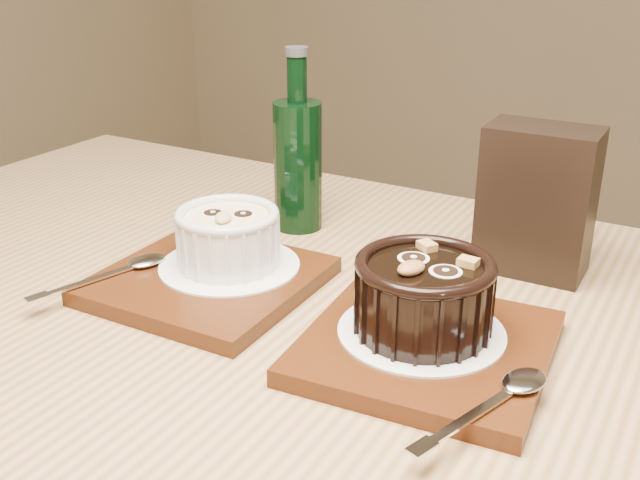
{
  "coord_description": "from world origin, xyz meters",
  "views": [
    {
      "loc": [
        0.27,
        -0.26,
        1.06
      ],
      "look_at": [
        -0.02,
        0.24,
        0.81
      ],
      "focal_mm": 42.0,
      "sensor_mm": 36.0,
      "label": 1
    }
  ],
  "objects_px": {
    "tray_left": "(208,281)",
    "ramekin_dark": "(424,292)",
    "ramekin_white": "(228,235)",
    "table": "(297,441)",
    "tray_right": "(426,347)",
    "condiment_stand": "(537,201)",
    "green_bottle": "(298,161)"
  },
  "relations": [
    {
      "from": "table",
      "to": "condiment_stand",
      "type": "distance_m",
      "value": 0.31
    },
    {
      "from": "green_bottle",
      "to": "table",
      "type": "bearing_deg",
      "value": -59.0
    },
    {
      "from": "condiment_stand",
      "to": "green_bottle",
      "type": "height_order",
      "value": "green_bottle"
    },
    {
      "from": "condiment_stand",
      "to": "green_bottle",
      "type": "bearing_deg",
      "value": -176.04
    },
    {
      "from": "ramekin_white",
      "to": "ramekin_dark",
      "type": "relative_size",
      "value": 0.89
    },
    {
      "from": "tray_right",
      "to": "green_bottle",
      "type": "relative_size",
      "value": 0.93
    },
    {
      "from": "table",
      "to": "ramekin_white",
      "type": "height_order",
      "value": "ramekin_white"
    },
    {
      "from": "table",
      "to": "ramekin_dark",
      "type": "height_order",
      "value": "ramekin_dark"
    },
    {
      "from": "table",
      "to": "condiment_stand",
      "type": "height_order",
      "value": "condiment_stand"
    },
    {
      "from": "ramekin_white",
      "to": "condiment_stand",
      "type": "distance_m",
      "value": 0.29
    },
    {
      "from": "tray_left",
      "to": "ramekin_dark",
      "type": "relative_size",
      "value": 1.69
    },
    {
      "from": "green_bottle",
      "to": "condiment_stand",
      "type": "bearing_deg",
      "value": 3.96
    },
    {
      "from": "tray_left",
      "to": "ramekin_white",
      "type": "height_order",
      "value": "ramekin_white"
    },
    {
      "from": "ramekin_dark",
      "to": "green_bottle",
      "type": "height_order",
      "value": "green_bottle"
    },
    {
      "from": "tray_left",
      "to": "tray_right",
      "type": "distance_m",
      "value": 0.22
    },
    {
      "from": "ramekin_white",
      "to": "green_bottle",
      "type": "xyz_separation_m",
      "value": [
        -0.02,
        0.15,
        0.03
      ]
    },
    {
      "from": "tray_left",
      "to": "tray_right",
      "type": "relative_size",
      "value": 1.0
    },
    {
      "from": "tray_right",
      "to": "condiment_stand",
      "type": "height_order",
      "value": "condiment_stand"
    },
    {
      "from": "tray_right",
      "to": "condiment_stand",
      "type": "bearing_deg",
      "value": 82.77
    },
    {
      "from": "tray_right",
      "to": "green_bottle",
      "type": "xyz_separation_m",
      "value": [
        -0.23,
        0.18,
        0.07
      ]
    },
    {
      "from": "ramekin_dark",
      "to": "condiment_stand",
      "type": "height_order",
      "value": "condiment_stand"
    },
    {
      "from": "table",
      "to": "tray_right",
      "type": "height_order",
      "value": "tray_right"
    },
    {
      "from": "table",
      "to": "tray_right",
      "type": "relative_size",
      "value": 6.68
    },
    {
      "from": "condiment_stand",
      "to": "ramekin_white",
      "type": "bearing_deg",
      "value": -144.72
    },
    {
      "from": "table",
      "to": "ramekin_white",
      "type": "relative_size",
      "value": 12.72
    },
    {
      "from": "tray_left",
      "to": "ramekin_dark",
      "type": "xyz_separation_m",
      "value": [
        0.21,
        -0.0,
        0.04
      ]
    },
    {
      "from": "condiment_stand",
      "to": "green_bottle",
      "type": "xyz_separation_m",
      "value": [
        -0.25,
        -0.02,
        0.01
      ]
    },
    {
      "from": "tray_right",
      "to": "ramekin_dark",
      "type": "bearing_deg",
      "value": 137.97
    },
    {
      "from": "tray_left",
      "to": "ramekin_dark",
      "type": "distance_m",
      "value": 0.21
    },
    {
      "from": "ramekin_white",
      "to": "tray_right",
      "type": "xyz_separation_m",
      "value": [
        0.21,
        -0.03,
        -0.04
      ]
    },
    {
      "from": "tray_left",
      "to": "condiment_stand",
      "type": "relative_size",
      "value": 1.29
    },
    {
      "from": "table",
      "to": "tray_left",
      "type": "height_order",
      "value": "tray_left"
    }
  ]
}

